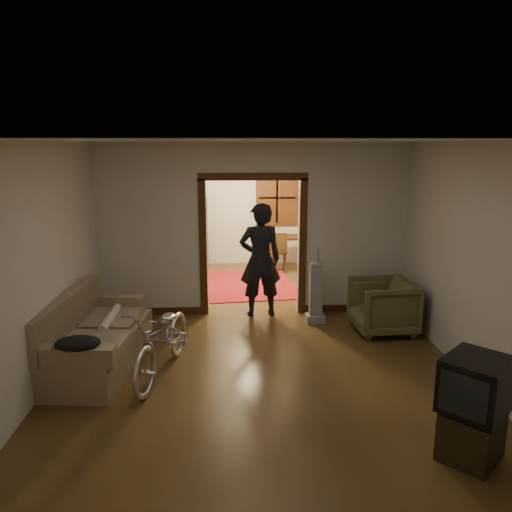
{
  "coord_description": "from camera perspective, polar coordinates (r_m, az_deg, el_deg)",
  "views": [
    {
      "loc": [
        -0.33,
        -7.24,
        2.77
      ],
      "look_at": [
        0.0,
        -0.3,
        1.2
      ],
      "focal_mm": 35.0,
      "sensor_mm": 36.0,
      "label": 1
    }
  ],
  "objects": [
    {
      "name": "floor",
      "position": [
        7.76,
        -0.11,
        -8.19
      ],
      "size": [
        5.0,
        8.5,
        0.01
      ],
      "primitive_type": "cube",
      "color": "#3C2A13",
      "rests_on": "ground"
    },
    {
      "name": "ceiling",
      "position": [
        7.24,
        -0.12,
        12.98
      ],
      "size": [
        5.0,
        8.5,
        0.01
      ],
      "primitive_type": "cube",
      "color": "white",
      "rests_on": "floor"
    },
    {
      "name": "wall_back",
      "position": [
        11.57,
        -1.09,
        5.94
      ],
      "size": [
        5.0,
        0.02,
        2.8
      ],
      "primitive_type": "cube",
      "color": "beige",
      "rests_on": "floor"
    },
    {
      "name": "wall_left",
      "position": [
        7.68,
        -19.1,
        1.75
      ],
      "size": [
        0.02,
        8.5,
        2.8
      ],
      "primitive_type": "cube",
      "color": "beige",
      "rests_on": "floor"
    },
    {
      "name": "wall_right",
      "position": [
        7.89,
        18.35,
        2.09
      ],
      "size": [
        0.02,
        8.5,
        2.8
      ],
      "primitive_type": "cube",
      "color": "beige",
      "rests_on": "floor"
    },
    {
      "name": "partition_wall",
      "position": [
        8.11,
        -0.36,
        3.01
      ],
      "size": [
        5.0,
        0.14,
        2.8
      ],
      "primitive_type": "cube",
      "color": "beige",
      "rests_on": "floor"
    },
    {
      "name": "door_casing",
      "position": [
        8.17,
        -0.35,
        0.94
      ],
      "size": [
        1.74,
        0.2,
        2.32
      ],
      "primitive_type": "cube",
      "color": "#3C1F0D",
      "rests_on": "floor"
    },
    {
      "name": "far_window",
      "position": [
        11.56,
        2.41,
        6.67
      ],
      "size": [
        0.98,
        0.06,
        1.28
      ],
      "primitive_type": "cube",
      "color": "black",
      "rests_on": "wall_back"
    },
    {
      "name": "chandelier",
      "position": [
        9.75,
        -0.8,
        10.27
      ],
      "size": [
        0.24,
        0.24,
        0.24
      ],
      "primitive_type": "sphere",
      "color": "#FFE0A5",
      "rests_on": "ceiling"
    },
    {
      "name": "light_switch",
      "position": [
        8.17,
        7.04,
        1.92
      ],
      "size": [
        0.08,
        0.01,
        0.12
      ],
      "primitive_type": "cube",
      "color": "silver",
      "rests_on": "partition_wall"
    },
    {
      "name": "sofa",
      "position": [
        6.65,
        -17.75,
        -8.17
      ],
      "size": [
        1.08,
        2.09,
        0.93
      ],
      "primitive_type": "cube",
      "rotation": [
        0.0,
        0.0,
        -0.09
      ],
      "color": "#71644B",
      "rests_on": "floor"
    },
    {
      "name": "rolled_paper",
      "position": [
        6.88,
        -16.34,
        -6.8
      ],
      "size": [
        0.11,
        0.88,
        0.11
      ],
      "primitive_type": "cylinder",
      "rotation": [
        1.57,
        0.0,
        0.0
      ],
      "color": "beige",
      "rests_on": "sofa"
    },
    {
      "name": "jacket",
      "position": [
        5.75,
        -19.72,
        -9.36
      ],
      "size": [
        0.49,
        0.36,
        0.14
      ],
      "primitive_type": "ellipsoid",
      "color": "black",
      "rests_on": "sofa"
    },
    {
      "name": "bicycle",
      "position": [
        6.22,
        -10.55,
        -9.3
      ],
      "size": [
        0.96,
        1.84,
        0.92
      ],
      "primitive_type": "imported",
      "rotation": [
        0.0,
        0.0,
        -0.21
      ],
      "color": "silver",
      "rests_on": "floor"
    },
    {
      "name": "armchair",
      "position": [
        7.7,
        14.25,
        -5.58
      ],
      "size": [
        0.94,
        0.91,
        0.8
      ],
      "primitive_type": "imported",
      "rotation": [
        0.0,
        0.0,
        -1.5
      ],
      "color": "brown",
      "rests_on": "floor"
    },
    {
      "name": "tv_stand",
      "position": [
        5.1,
        23.36,
        -18.32
      ],
      "size": [
        0.67,
        0.66,
        0.45
      ],
      "primitive_type": "cube",
      "rotation": [
        0.0,
        0.0,
        0.76
      ],
      "color": "black",
      "rests_on": "floor"
    },
    {
      "name": "crt_tv",
      "position": [
        4.87,
        23.88,
        -13.26
      ],
      "size": [
        0.75,
        0.75,
        0.48
      ],
      "primitive_type": "cube",
      "rotation": [
        0.0,
        0.0,
        0.76
      ],
      "color": "black",
      "rests_on": "tv_stand"
    },
    {
      "name": "vacuum",
      "position": [
        7.91,
        6.85,
        -4.18
      ],
      "size": [
        0.35,
        0.31,
        0.96
      ],
      "primitive_type": "cube",
      "rotation": [
        0.0,
        0.0,
        -0.29
      ],
      "color": "gray",
      "rests_on": "floor"
    },
    {
      "name": "person",
      "position": [
        8.06,
        0.48,
        -0.45
      ],
      "size": [
        0.73,
        0.53,
        1.87
      ],
      "primitive_type": "imported",
      "rotation": [
        0.0,
        0.0,
        3.26
      ],
      "color": "black",
      "rests_on": "floor"
    },
    {
      "name": "oriental_rug",
      "position": [
        10.04,
        -0.81,
        -3.22
      ],
      "size": [
        1.98,
        2.46,
        0.02
      ],
      "primitive_type": "cube",
      "rotation": [
        0.0,
        0.0,
        0.11
      ],
      "color": "maroon",
      "rests_on": "floor"
    },
    {
      "name": "locker",
      "position": [
        11.38,
        -7.81,
        2.64
      ],
      "size": [
        0.9,
        0.69,
        1.6
      ],
      "primitive_type": "cube",
      "rotation": [
        0.0,
        0.0,
        -0.35
      ],
      "color": "#22341F",
      "rests_on": "floor"
    },
    {
      "name": "globe",
      "position": [
        11.24,
        -7.99,
        8.38
      ],
      "size": [
        0.27,
        0.27,
        0.27
      ],
      "primitive_type": "sphere",
      "color": "#1E5972",
      "rests_on": "locker"
    },
    {
      "name": "desk",
      "position": [
        11.21,
        4.3,
        0.35
      ],
      "size": [
        1.08,
        0.7,
        0.74
      ],
      "primitive_type": "cube",
      "rotation": [
        0.0,
        0.0,
        -0.14
      ],
      "color": "#312010",
      "rests_on": "floor"
    },
    {
      "name": "desk_chair",
      "position": [
        11.0,
        2.44,
        0.51
      ],
      "size": [
        0.41,
        0.41,
        0.89
      ],
      "primitive_type": "cube",
      "rotation": [
        0.0,
        0.0,
        0.04
      ],
      "color": "#312010",
      "rests_on": "floor"
    }
  ]
}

